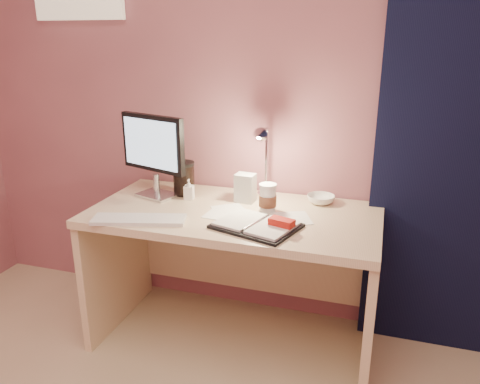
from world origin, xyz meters
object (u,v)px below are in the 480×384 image
(monitor, at_px, (154,149))
(desk_lamp, at_px, (261,155))
(bowl, at_px, (321,199))
(dark_jar, at_px, (184,180))
(coffee_cup, at_px, (268,199))
(desk, at_px, (238,247))
(lotion_bottle, at_px, (189,189))
(keyboard, at_px, (139,220))
(planner, at_px, (258,225))
(product_box, at_px, (245,188))

(monitor, relative_size, desk_lamp, 1.11)
(bowl, bearing_deg, dark_jar, -174.34)
(coffee_cup, distance_m, desk_lamp, 0.23)
(desk, distance_m, lotion_bottle, 0.40)
(bowl, xyz_separation_m, dark_jar, (-0.72, -0.07, 0.06))
(desk, xyz_separation_m, keyboard, (-0.37, -0.33, 0.23))
(desk, xyz_separation_m, lotion_bottle, (-0.28, 0.03, 0.28))
(planner, bearing_deg, product_box, 133.04)
(monitor, height_order, bowl, monitor)
(bowl, bearing_deg, planner, -118.53)
(keyboard, bearing_deg, product_box, 31.02)
(monitor, height_order, desk_lamp, monitor)
(desk, bearing_deg, desk_lamp, 50.95)
(coffee_cup, bearing_deg, product_box, 144.25)
(keyboard, height_order, desk_lamp, desk_lamp)
(keyboard, distance_m, lotion_bottle, 0.37)
(keyboard, height_order, product_box, product_box)
(desk, distance_m, monitor, 0.67)
(bowl, relative_size, product_box, 0.95)
(product_box, xyz_separation_m, desk_lamp, (0.07, 0.02, 0.17))
(coffee_cup, relative_size, dark_jar, 0.87)
(dark_jar, bearing_deg, product_box, -2.32)
(keyboard, distance_m, bowl, 0.91)
(planner, bearing_deg, coffee_cup, 110.10)
(planner, relative_size, coffee_cup, 3.00)
(lotion_bottle, distance_m, desk_lamp, 0.42)
(keyboard, bearing_deg, coffee_cup, 14.30)
(monitor, xyz_separation_m, dark_jar, (0.12, 0.08, -0.18))
(monitor, bearing_deg, bowl, 28.02)
(dark_jar, bearing_deg, desk_lamp, 1.46)
(planner, bearing_deg, keyboard, -153.63)
(keyboard, relative_size, bowl, 3.07)
(dark_jar, distance_m, desk_lamp, 0.45)
(desk_lamp, bearing_deg, product_box, -162.61)
(desk, xyz_separation_m, dark_jar, (-0.34, 0.10, 0.31))
(desk, bearing_deg, coffee_cup, -7.71)
(coffee_cup, bearing_deg, planner, -86.75)
(dark_jar, relative_size, product_box, 1.09)
(desk_lamp, bearing_deg, desk, -129.97)
(dark_jar, xyz_separation_m, desk_lamp, (0.42, 0.01, 0.16))
(keyboard, xyz_separation_m, dark_jar, (0.04, 0.42, 0.07))
(keyboard, xyz_separation_m, lotion_bottle, (0.10, 0.36, 0.05))
(monitor, height_order, dark_jar, monitor)
(keyboard, height_order, planner, planner)
(planner, relative_size, product_box, 2.83)
(coffee_cup, bearing_deg, dark_jar, 166.51)
(dark_jar, bearing_deg, coffee_cup, -13.49)
(desk, height_order, coffee_cup, coffee_cup)
(coffee_cup, distance_m, dark_jar, 0.51)
(desk, distance_m, bowl, 0.49)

